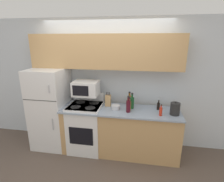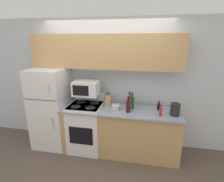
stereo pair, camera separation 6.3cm
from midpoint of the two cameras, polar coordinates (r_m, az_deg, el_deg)
ground_plane at (r=3.51m, az=-3.58°, el=-21.20°), size 12.00×12.00×0.00m
wall_back at (r=3.60m, az=-1.02°, el=2.56°), size 8.00×0.05×2.55m
lower_cabinets at (r=3.45m, az=3.14°, el=-12.86°), size 2.17×0.65×0.90m
refrigerator at (r=3.78m, az=-18.67°, el=-5.17°), size 0.67×0.73×1.61m
upper_cabinets at (r=3.32m, az=-1.73°, el=12.73°), size 2.85×0.31×0.63m
stove at (r=3.56m, az=-7.85°, el=-11.34°), size 0.62×0.63×1.10m
microwave at (r=3.38m, az=-7.84°, el=0.96°), size 0.47×0.38×0.27m
knife_block at (r=3.36m, az=-0.71°, el=-3.06°), size 0.10×0.08×0.28m
bowl at (r=3.22m, az=1.75°, el=-5.28°), size 0.16×0.16×0.08m
bottle_soy_sauce at (r=3.30m, az=15.49°, el=-4.83°), size 0.05×0.05×0.18m
bottle_wine_red at (r=3.09m, az=5.89°, el=-4.86°), size 0.08×0.08×0.30m
bottle_wine_green at (r=3.26m, az=7.10°, el=-3.75°), size 0.08×0.08×0.30m
bottle_whiskey at (r=3.38m, az=6.28°, el=-3.09°), size 0.08×0.08×0.28m
bottle_vinegar at (r=3.18m, az=6.29°, el=-4.67°), size 0.06×0.06×0.24m
bottle_hot_sauce at (r=3.06m, az=16.17°, el=-6.50°), size 0.05×0.05×0.20m
kettle at (r=3.16m, az=20.45°, el=-5.63°), size 0.16×0.16×0.24m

